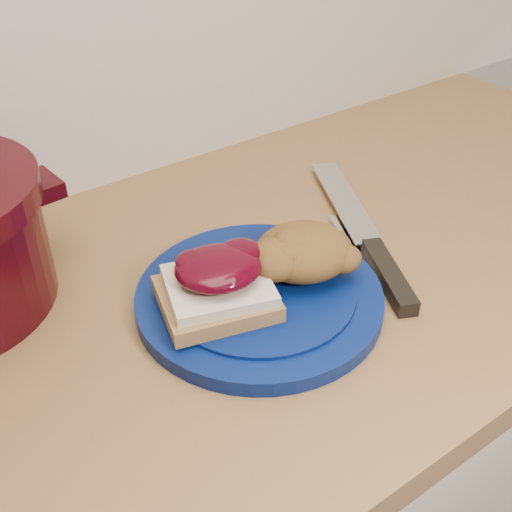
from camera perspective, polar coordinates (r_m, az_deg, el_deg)
plate at (r=0.70m, az=0.29°, el=-3.76°), size 0.35×0.35×0.02m
sandwich at (r=0.66m, az=-3.44°, el=-2.51°), size 0.14×0.13×0.06m
stuffing_mound at (r=0.71m, az=4.26°, el=0.41°), size 0.14×0.13×0.06m
chef_knife at (r=0.78m, az=10.56°, el=0.28°), size 0.17×0.32×0.02m
butter_knife at (r=0.79m, az=9.57°, el=0.09°), size 0.07×0.18×0.00m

